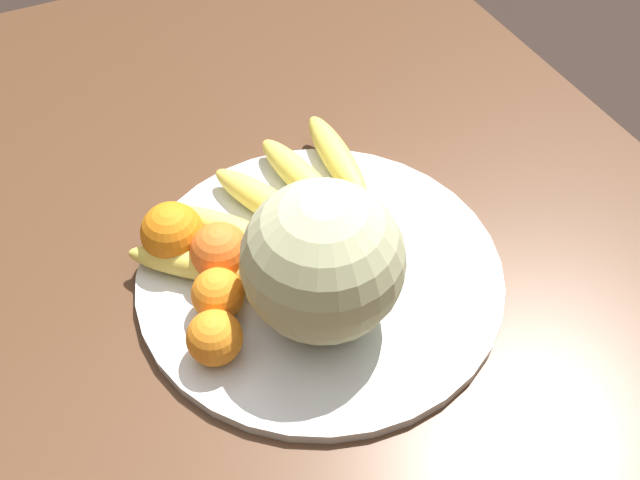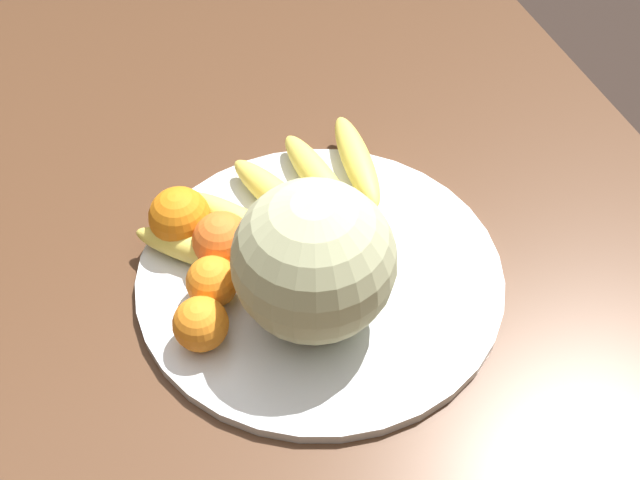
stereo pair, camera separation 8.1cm
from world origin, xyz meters
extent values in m
cube|color=#4C301E|center=(0.00, 0.00, 0.69)|extent=(1.42, 1.08, 0.04)
cube|color=#4C301E|center=(0.62, -0.46, 0.34)|extent=(0.07, 0.07, 0.67)
cylinder|color=silver|center=(-0.03, -0.04, 0.72)|extent=(0.42, 0.42, 0.01)
torus|color=navy|center=(-0.03, -0.04, 0.72)|extent=(0.42, 0.42, 0.01)
sphere|color=#B2B789|center=(-0.09, -0.02, 0.81)|extent=(0.17, 0.17, 0.17)
sphere|color=#473819|center=(-0.01, -0.06, 0.75)|extent=(0.03, 0.03, 0.03)
ellipsoid|color=#E5D156|center=(0.11, -0.13, 0.75)|extent=(0.17, 0.05, 0.04)
ellipsoid|color=#E5D156|center=(0.09, -0.08, 0.75)|extent=(0.18, 0.07, 0.04)
ellipsoid|color=#E5D156|center=(0.07, -0.02, 0.75)|extent=(0.18, 0.11, 0.04)
ellipsoid|color=#E5D156|center=(0.04, 0.03, 0.75)|extent=(0.16, 0.13, 0.04)
ellipsoid|color=#E5D156|center=(0.01, 0.08, 0.75)|extent=(0.14, 0.16, 0.04)
sphere|color=orange|center=(0.01, 0.06, 0.76)|extent=(0.07, 0.07, 0.07)
sphere|color=orange|center=(-0.09, 0.10, 0.76)|extent=(0.06, 0.06, 0.06)
sphere|color=orange|center=(0.06, 0.10, 0.76)|extent=(0.07, 0.07, 0.07)
sphere|color=orange|center=(-0.04, 0.08, 0.75)|extent=(0.06, 0.06, 0.06)
camera|label=1|loc=(-0.53, 0.19, 1.38)|focal=42.00mm
camera|label=2|loc=(-0.56, 0.12, 1.38)|focal=42.00mm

